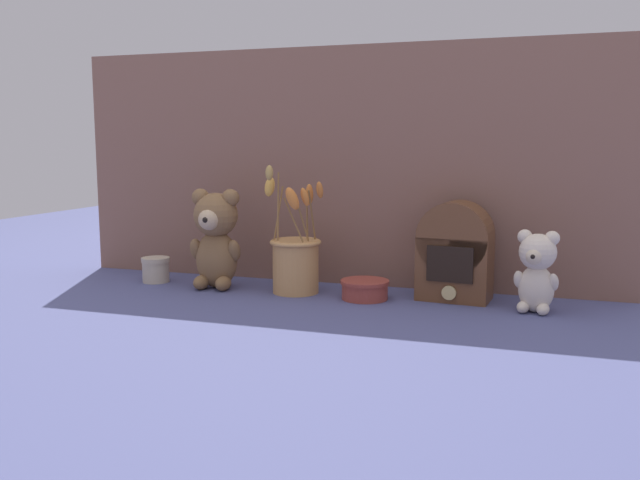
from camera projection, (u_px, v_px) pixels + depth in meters
ground_plane at (317, 296)px, 1.65m from camera, size 4.00×4.00×0.00m
backdrop_wall at (338, 167)px, 1.76m from camera, size 1.47×0.02×0.61m
teddy_bear_large at (216, 237)px, 1.72m from camera, size 0.14×0.13×0.25m
teddy_bear_medium at (537, 270)px, 1.48m from camera, size 0.10×0.09×0.18m
flower_vase at (295, 259)px, 1.67m from camera, size 0.16×0.15×0.32m
vintage_radio at (455, 252)px, 1.59m from camera, size 0.18×0.12×0.23m
decorative_tin_tall at (365, 289)px, 1.61m from camera, size 0.12×0.12×0.05m
decorative_tin_short at (156, 270)px, 1.81m from camera, size 0.07×0.07×0.07m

